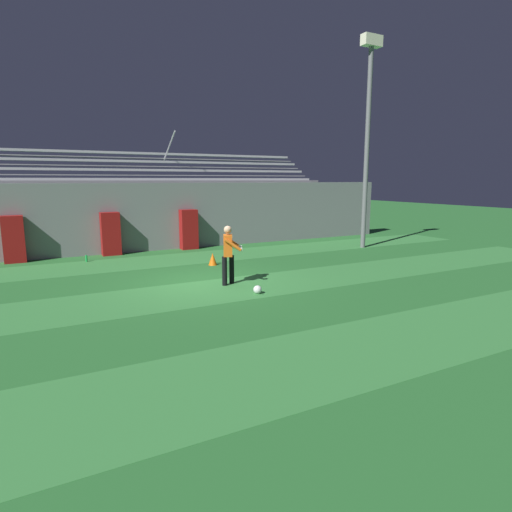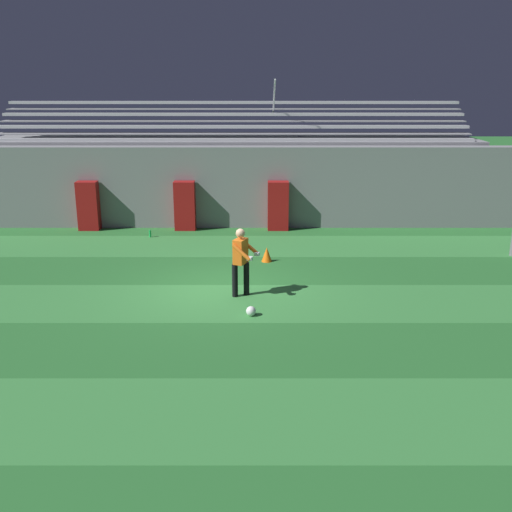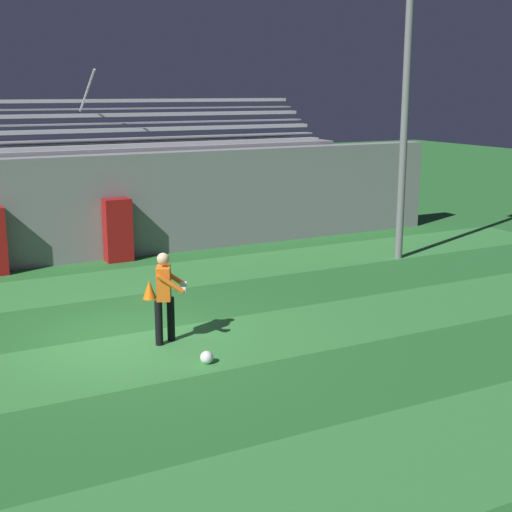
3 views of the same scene
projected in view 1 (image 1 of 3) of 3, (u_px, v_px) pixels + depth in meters
ground_plane at (205, 282)px, 12.43m from camera, size 80.00×80.00×0.00m
turf_stripe_near at (334, 355)px, 7.21m from camera, size 28.00×2.46×0.01m
turf_stripe_mid at (219, 290)px, 11.49m from camera, size 28.00×2.46×0.01m
turf_stripe_far at (167, 260)px, 15.78m from camera, size 28.00×2.46×0.01m
back_wall at (147, 217)px, 17.83m from camera, size 24.00×0.60×2.80m
padding_pillar_gate_left at (111, 234)px, 16.71m from camera, size 0.71×0.44×1.68m
padding_pillar_gate_right at (189, 229)px, 18.19m from camera, size 0.71×0.44×1.68m
padding_pillar_far_left at (14, 239)px, 15.18m from camera, size 0.71×0.44×1.68m
bleacher_stand at (137, 211)px, 19.55m from camera, size 18.00×3.35×5.03m
floodlight_pole at (368, 119)px, 17.80m from camera, size 0.90×0.36×8.69m
goalkeeper at (229, 251)px, 11.96m from camera, size 0.69×0.72×1.67m
soccer_ball at (258, 290)px, 11.11m from camera, size 0.22×0.22×0.22m
traffic_cone at (213, 259)px, 14.84m from camera, size 0.30×0.30×0.42m
water_bottle at (86, 258)px, 15.46m from camera, size 0.07×0.07×0.24m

